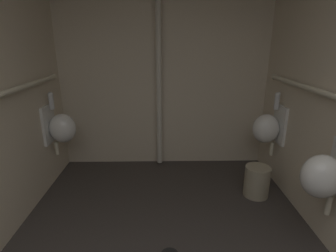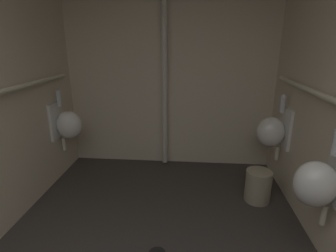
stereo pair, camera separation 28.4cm
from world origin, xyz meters
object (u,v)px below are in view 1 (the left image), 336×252
Objects in this scene: urinal_right_far at (268,128)px; standpipe_back_wall at (159,73)px; waste_bin at (257,181)px; urinal_right_mid at (325,175)px; urinal_left_mid at (61,127)px.

urinal_right_far is 1.46m from standpipe_back_wall.
standpipe_back_wall is at bearing 143.11° from waste_bin.
urinal_right_far is (0.00, 1.13, 0.00)m from urinal_right_mid.
urinal_left_mid is 2.21× the size of waste_bin.
urinal_right_mid is at bearing -90.00° from urinal_right_far.
waste_bin is at bearing -9.57° from urinal_left_mid.
urinal_right_mid and urinal_right_far have the same top height.
urinal_left_mid is at bearing -159.07° from standpipe_back_wall.
standpipe_back_wall is (1.13, 0.43, 0.57)m from urinal_left_mid.
standpipe_back_wall is (-1.26, 1.62, 0.57)m from urinal_right_mid.
standpipe_back_wall reaches higher than urinal_right_far.
urinal_left_mid is 1.00× the size of urinal_right_mid.
urinal_right_far is at bearing 60.21° from waste_bin.
urinal_right_far is 0.63m from waste_bin.
standpipe_back_wall is at bearing 158.67° from urinal_right_far.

